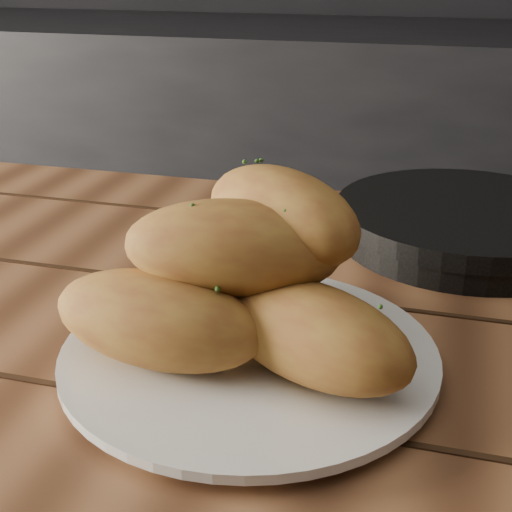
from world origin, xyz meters
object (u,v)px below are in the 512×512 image
Objects in this scene: bread_rolls at (248,278)px; plate at (249,357)px; table at (401,459)px; skillet at (468,224)px.

plate is at bearing -62.93° from bread_rolls.
table is 3.82× the size of skillet.
table is at bearing 13.63° from bread_rolls.
bread_rolls is 0.69× the size of skillet.
plate is (-0.13, -0.03, 0.10)m from table.
plate is at bearing -117.30° from skillet.
bread_rolls reaches higher than skillet.
skillet reaches higher than plate.
bread_rolls is at bearing 117.07° from plate.
skillet is (0.17, 0.32, -0.05)m from bread_rolls.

